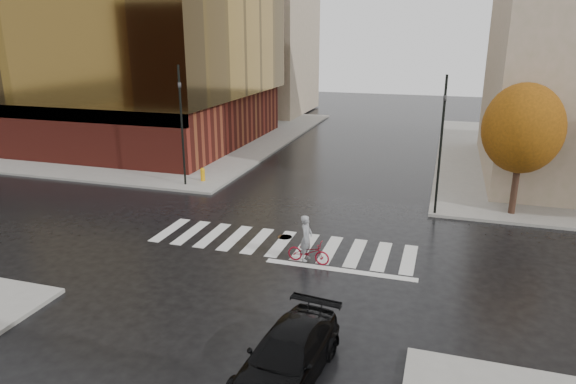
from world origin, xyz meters
name	(u,v)px	position (x,y,z in m)	size (l,w,h in m)	color
ground	(277,248)	(0.00, 0.00, 0.00)	(120.00, 120.00, 0.00)	black
sidewalk_nw	(134,133)	(-21.00, 21.00, 0.07)	(30.00, 30.00, 0.15)	gray
crosswalk	(281,244)	(0.00, 0.50, 0.01)	(12.00, 3.00, 0.01)	silver
office_glass	(93,40)	(-22.00, 17.99, 8.28)	(27.00, 19.00, 16.00)	maroon
building_nw_far	(246,21)	(-16.00, 37.00, 10.15)	(14.00, 12.00, 20.00)	tan
tree_ne_a	(523,129)	(10.00, 7.40, 4.46)	(3.80, 3.80, 6.50)	#321E16
sedan	(287,356)	(2.99, -8.15, 0.66)	(1.86, 4.58, 1.33)	black
cyclist	(308,247)	(1.61, -1.00, 0.68)	(1.81, 0.78, 2.00)	maroon
traffic_light_nw	(181,119)	(-8.22, 7.11, 4.10)	(0.22, 0.20, 6.99)	black
traffic_light_ne	(441,138)	(6.30, 6.30, 4.01)	(0.18, 0.20, 6.85)	black
fire_hydrant	(203,174)	(-7.55, 8.11, 0.60)	(0.29, 0.29, 0.82)	#E89F0D
manhole	(285,237)	(-0.07, 1.26, 0.01)	(0.65, 0.65, 0.01)	#442D18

